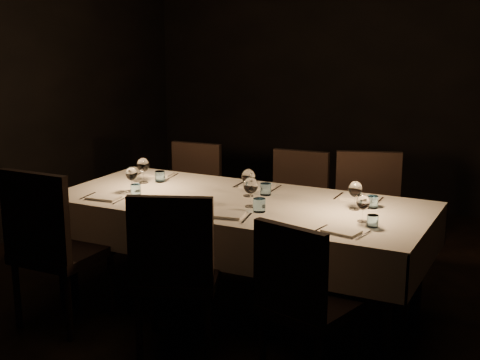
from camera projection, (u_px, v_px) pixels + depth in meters
The scene contains 14 objects.
room at pixel (240, 90), 4.31m from camera, with size 5.01×6.01×3.01m.
dining_table at pixel (240, 211), 4.50m from camera, with size 2.52×1.12×0.76m.
chair_near_left at pixel (52, 243), 4.21m from camera, with size 0.50×0.50×1.05m.
place_setting_near_left at pixel (124, 185), 4.62m from camera, with size 0.33×0.40×0.18m.
chair_near_center at pixel (175, 267), 3.86m from camera, with size 0.62×0.62×1.00m.
place_setting_near_center at pixel (245, 199), 4.21m from camera, with size 0.38×0.42×0.20m.
chair_near_right at pixel (301, 296), 3.55m from camera, with size 0.54×0.54×0.92m.
place_setting_near_right at pixel (359, 215), 3.90m from camera, with size 0.32×0.39×0.17m.
chair_far_left at pixel (191, 193), 5.65m from camera, with size 0.48×0.48×0.93m.
place_setting_far_left at pixel (151, 171), 5.03m from camera, with size 0.35×0.41×0.19m.
chair_far_center at pixel (296, 206), 5.26m from camera, with size 0.48×0.48×0.94m.
place_setting_far_center at pixel (255, 183), 4.65m from camera, with size 0.34×0.41×0.19m.
chair_far_right at pixel (368, 215), 4.90m from camera, with size 0.61×0.61×1.00m.
place_setting_far_right at pixel (360, 195), 4.32m from camera, with size 0.33×0.41×0.19m.
Camera 1 is at (1.93, -3.88, 1.93)m, focal length 50.00 mm.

